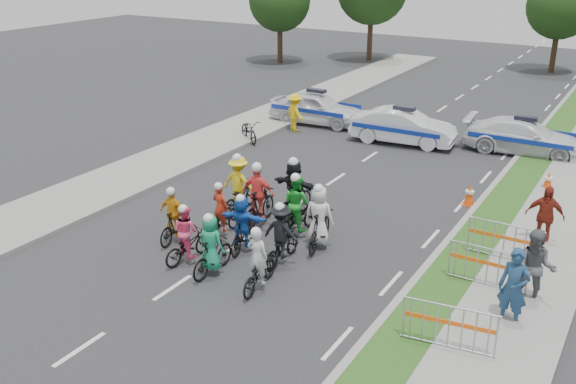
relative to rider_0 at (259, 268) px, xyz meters
The scene contains 32 objects.
ground 2.23m from the rider_0, 149.67° to the right, with size 90.00×90.00×0.00m, color #28282B.
curb_right 5.10m from the rider_0, 50.37° to the left, with size 0.20×60.00×0.12m, color gray.
grass_strip 5.57m from the rider_0, 44.80° to the left, with size 1.20×60.00×0.11m, color #244B18.
sidewalk_right 6.96m from the rider_0, 34.28° to the left, with size 2.40×60.00×0.13m, color gray.
sidewalk_left 9.24m from the rider_0, 154.93° to the left, with size 3.00×60.00×0.13m, color gray.
rider_0 is the anchor object (origin of this frame).
rider_1 1.45m from the rider_0, behind, with size 0.72×1.64×1.73m.
rider_2 2.47m from the rider_0, behind, with size 0.77×1.69×1.66m.
rider_3 3.68m from the rider_0, 163.73° to the left, with size 0.88×1.64×1.68m.
rider_4 1.47m from the rider_0, 98.75° to the left, with size 1.02×1.77×1.78m.
rider_5 2.17m from the rider_0, 134.92° to the left, with size 1.41×1.68×1.71m.
rider_6 3.31m from the rider_0, 142.23° to the left, with size 0.70×1.69×1.68m.
rider_7 2.79m from the rider_0, 85.80° to the left, with size 0.89×1.91×1.94m.
rider_8 3.33m from the rider_0, 103.71° to the left, with size 1.00×1.97×1.92m.
rider_9 3.81m from the rider_0, 123.09° to the left, with size 1.06×1.98×2.03m.
rider_10 4.87m from the rider_0, 130.31° to the left, with size 1.13×1.97×1.97m.
rider_11 4.39m from the rider_0, 108.67° to the left, with size 1.63×1.94×2.02m.
police_car_0 15.44m from the rider_0, 113.22° to the left, with size 1.75×4.35×1.48m, color silver.
police_car_1 13.39m from the rider_0, 96.19° to the left, with size 1.53×4.38×1.44m, color silver.
police_car_2 14.94m from the rider_0, 77.55° to the left, with size 1.90×4.68×1.36m, color silver.
spectator_0 5.93m from the rider_0, 15.24° to the left, with size 0.68×0.45×1.87m, color navy.
spectator_1 6.53m from the rider_0, 24.03° to the left, with size 0.94×0.73×1.92m, color #57575C.
spectator_2 8.27m from the rider_0, 47.97° to the left, with size 1.05×0.44×1.79m, color maroon.
marshal_hiviz 14.11m from the rider_0, 116.55° to the left, with size 1.09×0.63×1.69m, color yellow.
barrier_0 4.84m from the rider_0, ahead, with size 2.00×0.50×1.12m, color #A5A8AD, non-canonical shape.
barrier_1 5.62m from the rider_0, 30.53° to the left, with size 2.00×0.50×1.12m, color #A5A8AD, non-canonical shape.
barrier_2 6.63m from the rider_0, 43.13° to the left, with size 2.00×0.50×1.12m, color #A5A8AD, non-canonical shape.
cone_0 8.55m from the rider_0, 69.91° to the left, with size 0.40×0.40×0.70m.
cone_1 11.74m from the rider_0, 65.38° to the left, with size 0.40×0.40×0.70m.
parked_bike 12.51m from the rider_0, 125.15° to the left, with size 0.62×1.79×0.94m, color black.
tree_0 31.45m from the rider_0, 120.51° to the left, with size 4.20×4.20×6.30m.
tree_4 33.13m from the rider_0, 88.02° to the left, with size 4.20×4.20×6.30m.
Camera 1 is at (9.63, -10.52, 8.10)m, focal length 40.00 mm.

